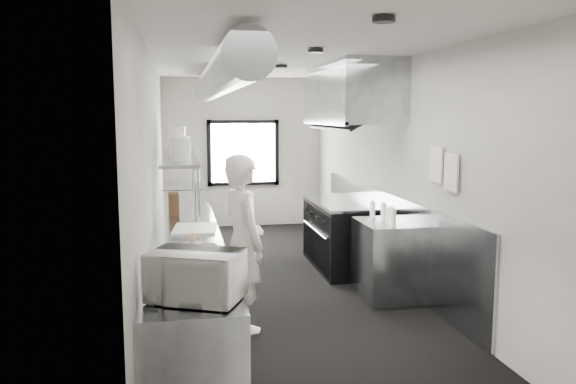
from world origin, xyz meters
name	(u,v)px	position (x,y,z in m)	size (l,w,h in m)	color
floor	(280,286)	(0.00, 0.00, 0.00)	(3.00, 8.00, 0.01)	black
ceiling	(279,57)	(0.00, 0.00, 2.80)	(3.00, 8.00, 0.01)	beige
wall_back	(243,153)	(0.00, 4.00, 1.40)	(3.00, 0.02, 2.80)	beige
wall_front	(407,249)	(0.00, -4.00, 1.40)	(3.00, 0.02, 2.80)	beige
wall_left	(153,177)	(-1.50, 0.00, 1.40)	(0.02, 8.00, 2.80)	beige
wall_right	(396,172)	(1.50, 0.00, 1.40)	(0.02, 8.00, 2.80)	beige
wall_cladding	(385,233)	(1.48, 0.30, 0.55)	(0.03, 5.50, 1.10)	gray
hvac_duct	(218,80)	(-0.70, 0.40, 2.55)	(0.40, 0.40, 6.40)	gray
service_window	(243,153)	(0.00, 3.96, 1.40)	(1.36, 0.05, 1.25)	white
exhaust_hood	(351,94)	(1.10, 0.70, 2.39)	(0.81, 2.20, 0.88)	gray
prep_counter	(186,265)	(-1.15, -0.50, 0.45)	(0.70, 6.00, 0.90)	gray
pass_shelf	(180,158)	(-1.19, 1.00, 1.54)	(0.45, 3.00, 0.68)	gray
range	(345,234)	(1.04, 0.70, 0.47)	(0.88, 1.60, 0.94)	black
bottle_station	(388,260)	(1.15, -0.70, 0.45)	(0.65, 0.80, 0.90)	gray
far_work_table	(183,211)	(-1.15, 3.20, 0.45)	(0.70, 1.20, 0.90)	gray
notice_sheet_a	(436,164)	(1.47, -1.20, 1.60)	(0.02, 0.28, 0.38)	white
notice_sheet_b	(451,172)	(1.47, -1.55, 1.55)	(0.02, 0.28, 0.38)	white
line_cook	(243,243)	(-0.60, -1.34, 0.87)	(0.63, 0.42, 1.74)	white
microwave	(195,276)	(-1.12, -3.13, 1.06)	(0.55, 0.42, 0.33)	white
deli_tub_a	(163,270)	(-1.35, -2.51, 0.95)	(0.14, 0.14, 0.10)	#A0AC9F
deli_tub_b	(167,263)	(-1.32, -2.31, 0.95)	(0.14, 0.14, 0.10)	#A0AC9F
newspaper	(203,249)	(-1.01, -1.69, 0.91)	(0.33, 0.41, 0.01)	beige
small_plate	(193,243)	(-1.09, -1.45, 0.91)	(0.18, 0.18, 0.02)	white
pastry	(193,238)	(-1.09, -1.45, 0.96)	(0.08, 0.08, 0.08)	tan
cutting_board	(195,228)	(-1.05, -0.73, 0.91)	(0.45, 0.60, 0.02)	white
knife_block	(174,203)	(-1.28, 0.30, 1.03)	(0.11, 0.24, 0.26)	#543A1D
plate_stack_a	(181,150)	(-1.17, 0.15, 1.71)	(0.23, 0.23, 0.27)	white
plate_stack_b	(181,147)	(-1.18, 0.62, 1.71)	(0.21, 0.21, 0.28)	white
plate_stack_c	(176,143)	(-1.23, 1.15, 1.74)	(0.24, 0.24, 0.34)	white
plate_stack_d	(177,139)	(-1.22, 1.75, 1.76)	(0.24, 0.24, 0.38)	white
squeeze_bottle_a	(393,218)	(1.10, -0.96, 1.00)	(0.07, 0.07, 0.20)	white
squeeze_bottle_b	(391,216)	(1.11, -0.86, 0.99)	(0.06, 0.06, 0.18)	white
squeeze_bottle_c	(388,215)	(1.13, -0.73, 0.98)	(0.05, 0.05, 0.16)	white
squeeze_bottle_d	(384,212)	(1.13, -0.56, 1.00)	(0.06, 0.06, 0.19)	white
squeeze_bottle_e	(373,209)	(1.07, -0.37, 0.99)	(0.06, 0.06, 0.18)	white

